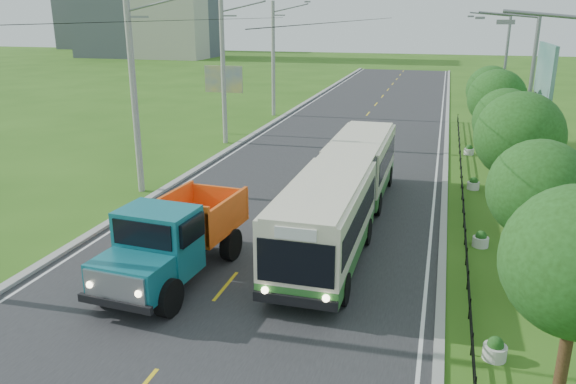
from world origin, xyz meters
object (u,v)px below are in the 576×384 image
at_px(pole_far, 274,59).
at_px(tree_fifth, 497,101).
at_px(tree_third, 520,140).
at_px(streetlight_far, 502,72).
at_px(billboard_right, 544,78).
at_px(bus, 345,187).
at_px(tree_second, 539,194).
at_px(planter_near, 481,240).
at_px(planter_front, 495,349).
at_px(pole_mid, 224,71).
at_px(planter_mid, 473,184).
at_px(dump_truck, 174,235).
at_px(pole_near, 135,94).
at_px(tree_fourth, 505,124).
at_px(planter_far, 469,150).
at_px(tree_back, 490,92).
at_px(billboard_left, 224,84).
at_px(streetlight_mid, 526,99).

relative_size(pole_far, tree_fifth, 1.72).
height_order(tree_third, streetlight_far, streetlight_far).
xyz_separation_m(billboard_right, bus, (-9.36, -13.48, -3.45)).
distance_m(tree_second, planter_near, 5.19).
distance_m(streetlight_far, planter_front, 30.42).
bearing_deg(streetlight_far, tree_second, -91.74).
xyz_separation_m(pole_mid, planter_front, (16.86, -23.00, -4.81)).
relative_size(planter_mid, dump_truck, 0.09).
bearing_deg(pole_near, tree_fourth, 15.84).
distance_m(planter_far, dump_truck, 24.26).
bearing_deg(tree_fourth, planter_near, -98.77).
distance_m(tree_second, dump_truck, 12.10).
bearing_deg(bus, planter_mid, 53.09).
height_order(tree_back, bus, tree_back).
xyz_separation_m(tree_second, planter_mid, (-1.26, 11.86, -3.23)).
bearing_deg(bus, planter_near, -5.04).
height_order(pole_mid, streetlight_far, pole_mid).
bearing_deg(pole_near, tree_third, -2.71).
bearing_deg(planter_mid, pole_far, 131.59).
distance_m(tree_fifth, bus, 15.40).
distance_m(planter_front, bus, 10.36).
distance_m(pole_near, planter_far, 21.83).
bearing_deg(billboard_right, tree_back, 111.70).
bearing_deg(streetlight_far, bus, -109.74).
height_order(billboard_left, dump_truck, billboard_left).
relative_size(pole_mid, planter_mid, 14.93).
bearing_deg(billboard_right, streetlight_mid, -105.44).
bearing_deg(tree_second, tree_third, 90.00).
bearing_deg(planter_far, dump_truck, -115.80).
relative_size(planter_front, bus, 0.04).
distance_m(pole_near, pole_far, 24.00).
bearing_deg(dump_truck, streetlight_mid, 52.06).
xyz_separation_m(streetlight_mid, billboard_left, (-20.14, 10.00, -1.04)).
bearing_deg(tree_fifth, tree_back, 90.00).
bearing_deg(pole_mid, tree_fourth, -20.74).
height_order(billboard_right, dump_truck, billboard_right).
relative_size(planter_mid, billboard_left, 0.13).
height_order(pole_mid, pole_far, same).
relative_size(tree_third, planter_mid, 8.96).
height_order(tree_second, streetlight_far, streetlight_far).
bearing_deg(billboard_right, bus, -124.80).
distance_m(planter_front, billboard_right, 22.88).
height_order(tree_back, billboard_left, tree_back).
xyz_separation_m(pole_far, streetlight_far, (18.90, -5.00, -0.19)).
bearing_deg(bus, billboard_left, 125.68).
xyz_separation_m(pole_near, planter_front, (16.86, -11.00, -4.81)).
height_order(tree_second, planter_front, tree_second).
height_order(bus, dump_truck, bus).
distance_m(tree_third, bus, 7.41).
height_order(tree_third, planter_far, tree_third).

